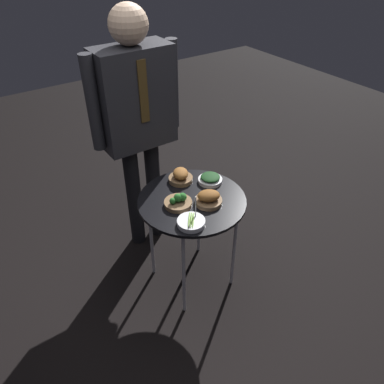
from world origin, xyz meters
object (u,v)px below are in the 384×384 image
bowl_spinach_near_rim (210,179)px  bowl_asparagus_front_center (191,222)px  bowl_broccoli_front_left (178,202)px  bowl_roast_mid_right (181,176)px  bowl_roast_center (209,198)px  waiter_figure (136,110)px  serving_cart (192,206)px

bowl_spinach_near_rim → bowl_asparagus_front_center: (-0.31, -0.25, -0.01)m
bowl_broccoli_front_left → bowl_roast_mid_right: bowl_roast_mid_right is taller
bowl_broccoli_front_left → bowl_roast_mid_right: (0.14, 0.19, 0.01)m
bowl_broccoli_front_left → bowl_roast_mid_right: bearing=53.8°
bowl_roast_center → bowl_broccoli_front_left: 0.17m
bowl_roast_center → waiter_figure: bearing=98.8°
bowl_broccoli_front_left → bowl_spinach_near_rim: bearing=16.2°
bowl_roast_center → bowl_roast_mid_right: bowl_roast_mid_right is taller
serving_cart → bowl_spinach_near_rim: (0.19, 0.08, 0.07)m
serving_cart → bowl_spinach_near_rim: size_ratio=4.53×
bowl_spinach_near_rim → bowl_roast_center: bearing=-129.6°
bowl_asparagus_front_center → serving_cart: bearing=54.1°
bowl_broccoli_front_left → bowl_roast_center: bearing=-28.2°
bowl_asparagus_front_center → bowl_roast_mid_right: bearing=64.4°
bowl_roast_center → bowl_roast_mid_right: 0.27m
bowl_roast_center → waiter_figure: (-0.09, 0.61, 0.32)m
waiter_figure → bowl_roast_mid_right: bearing=-75.6°
serving_cart → bowl_spinach_near_rim: 0.22m
bowl_roast_center → bowl_spinach_near_rim: bearing=50.4°
bowl_roast_center → bowl_roast_mid_right: (-0.01, 0.27, 0.00)m
bowl_asparagus_front_center → waiter_figure: bearing=83.0°
bowl_roast_mid_right → waiter_figure: bearing=104.4°
serving_cart → bowl_asparagus_front_center: 0.23m
serving_cart → bowl_asparagus_front_center: size_ratio=4.25×
bowl_spinach_near_rim → serving_cart: bearing=-157.3°
bowl_roast_center → bowl_roast_mid_right: size_ratio=1.04×
bowl_roast_center → serving_cart: bearing=123.9°
waiter_figure → bowl_roast_center: bearing=-81.2°
serving_cart → bowl_roast_mid_right: 0.21m
bowl_spinach_near_rim → bowl_asparagus_front_center: size_ratio=0.94×
serving_cart → bowl_roast_mid_right: bowl_roast_mid_right is taller
serving_cart → bowl_spinach_near_rim: bearing=22.7°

